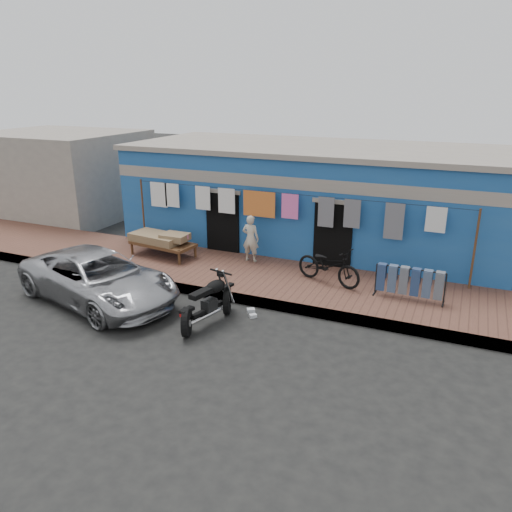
{
  "coord_description": "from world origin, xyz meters",
  "views": [
    {
      "loc": [
        4.7,
        -8.81,
        5.21
      ],
      "look_at": [
        0.0,
        2.0,
        1.15
      ],
      "focal_mm": 35.0,
      "sensor_mm": 36.0,
      "label": 1
    }
  ],
  "objects": [
    {
      "name": "litter_b",
      "position": [
        0.38,
        0.94,
        0.04
      ],
      "size": [
        0.2,
        0.2,
        0.08
      ],
      "primitive_type": "cube",
      "rotation": [
        0.0,
        0.0,
        0.78
      ],
      "color": "silver",
      "rests_on": "ground"
    },
    {
      "name": "litter_c",
      "position": [
        -0.54,
        1.15,
        0.04
      ],
      "size": [
        0.26,
        0.27,
        0.09
      ],
      "primitive_type": "cube",
      "rotation": [
        0.0,
        0.0,
        1.04
      ],
      "color": "silver",
      "rests_on": "ground"
    },
    {
      "name": "jeans_rack",
      "position": [
        3.65,
        2.96,
        0.66
      ],
      "size": [
        1.73,
        0.43,
        0.82
      ],
      "primitive_type": null,
      "rotation": [
        0.0,
        0.0,
        -0.03
      ],
      "color": "black",
      "rests_on": "sidewalk"
    },
    {
      "name": "litter_a",
      "position": [
        0.21,
        1.2,
        0.04
      ],
      "size": [
        0.24,
        0.22,
        0.08
      ],
      "primitive_type": "cube",
      "rotation": [
        0.0,
        0.0,
        0.57
      ],
      "color": "silver",
      "rests_on": "ground"
    },
    {
      "name": "car",
      "position": [
        -3.55,
        0.26,
        0.66
      ],
      "size": [
        5.04,
        3.25,
        1.31
      ],
      "primitive_type": "imported",
      "rotation": [
        0.0,
        0.0,
        1.31
      ],
      "color": "#A9AAAE",
      "rests_on": "ground"
    },
    {
      "name": "sidewalk",
      "position": [
        0.0,
        3.0,
        0.12
      ],
      "size": [
        28.0,
        3.0,
        0.25
      ],
      "primitive_type": "cube",
      "color": "brown",
      "rests_on": "ground"
    },
    {
      "name": "seated_person",
      "position": [
        -1.01,
        3.93,
        0.95
      ],
      "size": [
        0.51,
        0.34,
        1.4
      ],
      "primitive_type": "imported",
      "rotation": [
        0.0,
        0.0,
        3.16
      ],
      "color": "beige",
      "rests_on": "sidewalk"
    },
    {
      "name": "charpoy",
      "position": [
        -3.66,
        3.32,
        0.61
      ],
      "size": [
        2.37,
        1.55,
        0.71
      ],
      "primitive_type": null,
      "rotation": [
        0.0,
        0.0,
        -0.13
      ],
      "color": "brown",
      "rests_on": "sidewalk"
    },
    {
      "name": "bicycle",
      "position": [
        1.57,
        3.17,
        0.85
      ],
      "size": [
        1.96,
        1.17,
        1.2
      ],
      "primitive_type": "imported",
      "rotation": [
        0.0,
        0.0,
        1.27
      ],
      "color": "black",
      "rests_on": "sidewalk"
    },
    {
      "name": "clothesline",
      "position": [
        -0.4,
        4.25,
        1.82
      ],
      "size": [
        10.06,
        0.06,
        2.1
      ],
      "color": "brown",
      "rests_on": "sidewalk"
    },
    {
      "name": "ground",
      "position": [
        0.0,
        0.0,
        0.0
      ],
      "size": [
        80.0,
        80.0,
        0.0
      ],
      "primitive_type": "plane",
      "color": "black",
      "rests_on": "ground"
    },
    {
      "name": "building",
      "position": [
        -0.0,
        6.99,
        1.69
      ],
      "size": [
        12.2,
        5.2,
        3.36
      ],
      "color": "#1B5098",
      "rests_on": "ground"
    },
    {
      "name": "curb",
      "position": [
        0.0,
        1.55,
        0.12
      ],
      "size": [
        28.0,
        0.1,
        0.25
      ],
      "primitive_type": "cube",
      "color": "gray",
      "rests_on": "ground"
    },
    {
      "name": "motorcycle",
      "position": [
        -0.43,
        0.23,
        0.57
      ],
      "size": [
        1.35,
        2.02,
        1.14
      ],
      "primitive_type": null,
      "rotation": [
        0.0,
        0.0,
        -0.21
      ],
      "color": "black",
      "rests_on": "ground"
    },
    {
      "name": "neighbor_left",
      "position": [
        -11.0,
        7.0,
        1.7
      ],
      "size": [
        6.0,
        5.0,
        3.4
      ],
      "primitive_type": "cube",
      "color": "#9E9384",
      "rests_on": "ground"
    }
  ]
}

